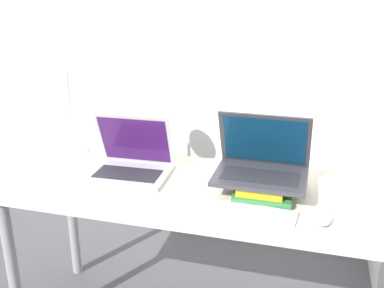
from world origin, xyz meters
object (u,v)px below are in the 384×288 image
(mouse, at_px, (322,217))
(book_stack, at_px, (263,187))
(laptop_on_books, at_px, (262,164))
(desk_lamp, at_px, (75,65))
(wireless_keyboard, at_px, (258,213))
(laptop_left, at_px, (131,162))

(mouse, bearing_deg, book_stack, 142.96)
(laptop_on_books, relative_size, mouse, 3.27)
(laptop_on_books, xyz_separation_m, desk_lamp, (-0.86, 0.14, 0.32))
(wireless_keyboard, bearing_deg, laptop_left, 159.00)
(wireless_keyboard, bearing_deg, mouse, 3.01)
(laptop_left, distance_m, book_stack, 0.57)
(book_stack, bearing_deg, desk_lamp, 169.03)
(laptop_left, height_order, wireless_keyboard, laptop_left)
(book_stack, relative_size, mouse, 2.43)
(laptop_left, bearing_deg, mouse, -14.85)
(book_stack, xyz_separation_m, laptop_on_books, (-0.01, 0.03, 0.08))
(laptop_left, xyz_separation_m, laptop_on_books, (0.56, -0.01, 0.06))
(book_stack, xyz_separation_m, desk_lamp, (-0.87, 0.17, 0.40))
(book_stack, xyz_separation_m, mouse, (0.22, -0.17, -0.01))
(laptop_on_books, bearing_deg, book_stack, -66.35)
(laptop_left, bearing_deg, laptop_on_books, -1.54)
(wireless_keyboard, relative_size, desk_lamp, 0.47)
(laptop_on_books, relative_size, wireless_keyboard, 1.31)
(mouse, distance_m, desk_lamp, 1.22)
(mouse, bearing_deg, laptop_on_books, 140.31)
(wireless_keyboard, height_order, desk_lamp, desk_lamp)
(laptop_on_books, xyz_separation_m, wireless_keyboard, (0.02, -0.21, -0.10))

